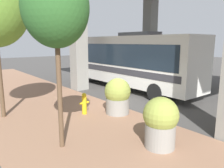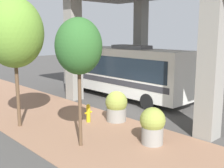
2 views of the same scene
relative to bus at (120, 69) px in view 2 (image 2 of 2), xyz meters
The scene contains 8 objects.
ground_plane 5.07m from the bus, 134.84° to the right, with size 80.00×80.00×0.00m, color #474442.
sidewalk_strip 7.36m from the bus, 152.35° to the right, with size 6.00×40.00×0.02m.
bus is the anchor object (origin of this frame).
fire_hydrant 6.31m from the bus, 150.57° to the right, with size 0.45×0.21×0.99m.
planter_front 8.91m from the bus, 125.82° to the right, with size 1.08×1.08×1.60m.
planter_middle 5.76m from the bus, 136.71° to the right, with size 1.17×1.17×1.63m.
street_tree_near 8.73m from the bus, behind, with size 2.83×2.83×6.38m.
street_tree_far 9.38m from the bus, 145.11° to the right, with size 1.87×1.87×5.28m.
Camera 2 is at (-10.88, -10.94, 4.70)m, focal length 45.00 mm.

